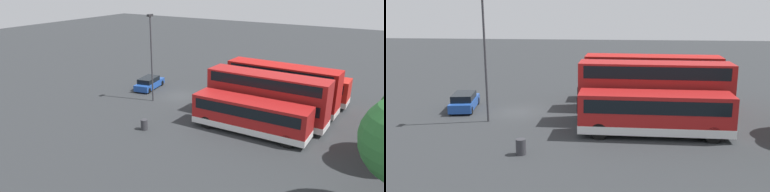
# 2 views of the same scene
# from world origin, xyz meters

# --- Properties ---
(ground_plane) EXTENTS (140.00, 140.00, 0.00)m
(ground_plane) POSITION_xyz_m (0.00, 0.00, 0.00)
(ground_plane) COLOR #2D3033
(bus_single_deck_near_end) EXTENTS (2.68, 11.54, 2.95)m
(bus_single_deck_near_end) POSITION_xyz_m (-5.44, 11.13, 1.62)
(bus_single_deck_near_end) COLOR red
(bus_single_deck_near_end) RESTS_ON ground
(bus_double_decker_second) EXTENTS (3.04, 11.21, 4.55)m
(bus_double_decker_second) POSITION_xyz_m (-1.91, 10.94, 2.45)
(bus_double_decker_second) COLOR #B71411
(bus_double_decker_second) RESTS_ON ground
(bus_double_decker_third) EXTENTS (2.88, 11.21, 4.55)m
(bus_double_decker_third) POSITION_xyz_m (2.02, 10.78, 2.45)
(bus_double_decker_third) COLOR #A51919
(bus_double_decker_third) RESTS_ON ground
(bus_single_deck_fourth) EXTENTS (2.75, 10.23, 2.95)m
(bus_single_deck_fourth) POSITION_xyz_m (5.22, 10.54, 1.62)
(bus_single_deck_fourth) COLOR #A51919
(bus_single_deck_fourth) RESTS_ON ground
(car_hatchback_silver) EXTENTS (4.80, 2.54, 1.43)m
(car_hatchback_silver) POSITION_xyz_m (-0.49, -4.72, 0.70)
(car_hatchback_silver) COLOR #1E479E
(car_hatchback_silver) RESTS_ON ground
(lamp_post_tall) EXTENTS (0.70, 0.30, 9.25)m
(lamp_post_tall) POSITION_xyz_m (2.85, -1.65, 5.33)
(lamp_post_tall) COLOR #38383D
(lamp_post_tall) RESTS_ON ground
(waste_bin_yellow) EXTENTS (0.60, 0.60, 0.95)m
(waste_bin_yellow) POSITION_xyz_m (9.47, 2.39, 0.47)
(waste_bin_yellow) COLOR #333338
(waste_bin_yellow) RESTS_ON ground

